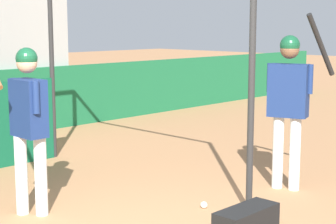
{
  "coord_description": "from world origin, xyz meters",
  "views": [
    {
      "loc": [
        -3.28,
        -3.33,
        1.98
      ],
      "look_at": [
        1.14,
        0.96,
        1.02
      ],
      "focal_mm": 60.0,
      "sensor_mm": 36.0,
      "label": 1
    }
  ],
  "objects_px": {
    "equipment_bag": "(246,222)",
    "player_waiting": "(289,96)",
    "baseball": "(204,205)",
    "player_batter": "(28,116)"
  },
  "relations": [
    {
      "from": "player_waiting",
      "to": "equipment_bag",
      "type": "distance_m",
      "value": 1.98
    },
    {
      "from": "player_batter",
      "to": "baseball",
      "type": "relative_size",
      "value": 25.84
    },
    {
      "from": "player_waiting",
      "to": "baseball",
      "type": "height_order",
      "value": "player_waiting"
    },
    {
      "from": "equipment_bag",
      "to": "baseball",
      "type": "distance_m",
      "value": 0.9
    },
    {
      "from": "baseball",
      "to": "player_waiting",
      "type": "bearing_deg",
      "value": -10.69
    },
    {
      "from": "equipment_bag",
      "to": "player_waiting",
      "type": "bearing_deg",
      "value": 19.94
    },
    {
      "from": "player_waiting",
      "to": "baseball",
      "type": "bearing_deg",
      "value": -118.97
    },
    {
      "from": "equipment_bag",
      "to": "player_batter",
      "type": "bearing_deg",
      "value": 118.07
    },
    {
      "from": "player_batter",
      "to": "player_waiting",
      "type": "bearing_deg",
      "value": -117.3
    },
    {
      "from": "player_waiting",
      "to": "baseball",
      "type": "distance_m",
      "value": 1.69
    }
  ]
}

